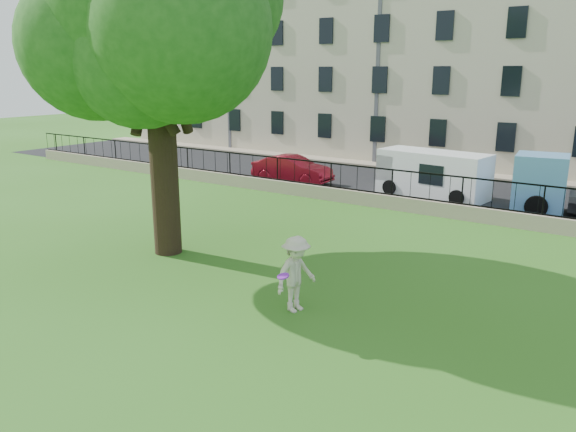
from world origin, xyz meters
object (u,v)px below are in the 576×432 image
Objects in this scene: tree at (154,14)px; frisbee at (283,276)px; white_van at (433,174)px; man at (296,274)px; red_sedan at (292,169)px.

tree is 40.62× the size of frisbee.
frisbee is 0.05× the size of white_van.
tree is 9.38m from frisbee.
white_van is at bearing 19.33° from man.
red_sedan is at bearing 46.10° from man.
frisbee is at bearing -146.30° from man.
man is (6.13, -1.52, -6.44)m from tree.
red_sedan is at bearing 104.68° from tree.
red_sedan is (-9.26, 13.47, -0.25)m from man.
frisbee is (6.65, -2.82, -5.98)m from tree.
frisbee is 17.72m from red_sedan.
white_van is (-2.49, 15.76, -0.36)m from frisbee.
man is 7.08× the size of frisbee.
tree is at bearing -168.47° from red_sedan.
tree reaches higher than red_sedan.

